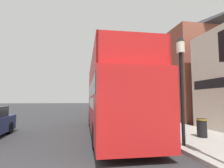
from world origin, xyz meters
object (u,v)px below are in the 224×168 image
(litter_bin, at_px, (202,127))
(lamp_post_nearest, at_px, (181,68))
(parked_car_ahead_of_bus, at_px, (105,113))
(tour_bus, at_px, (112,100))
(lamp_post_second, at_px, (130,81))

(litter_bin, bearing_deg, lamp_post_nearest, -145.21)
(lamp_post_nearest, bearing_deg, parked_car_ahead_of_bus, 97.89)
(tour_bus, xyz_separation_m, lamp_post_second, (2.22, 4.01, 1.59))
(lamp_post_second, xyz_separation_m, litter_bin, (1.60, -6.40, -2.85))
(lamp_post_nearest, xyz_separation_m, lamp_post_second, (0.09, 7.58, 0.32))
(tour_bus, relative_size, litter_bin, 11.61)
(tour_bus, height_order, litter_bin, tour_bus)
(lamp_post_second, height_order, litter_bin, lamp_post_second)
(parked_car_ahead_of_bus, height_order, lamp_post_nearest, lamp_post_nearest)
(tour_bus, bearing_deg, lamp_post_nearest, -57.64)
(tour_bus, bearing_deg, parked_car_ahead_of_bus, 86.65)
(lamp_post_nearest, height_order, litter_bin, lamp_post_nearest)
(tour_bus, height_order, parked_car_ahead_of_bus, tour_bus)
(lamp_post_nearest, bearing_deg, tour_bus, 120.84)
(tour_bus, height_order, lamp_post_nearest, lamp_post_nearest)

